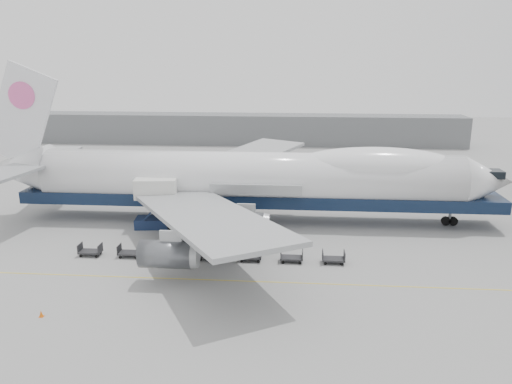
{
  "coord_description": "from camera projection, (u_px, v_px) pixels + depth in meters",
  "views": [
    {
      "loc": [
        5.58,
        -48.75,
        20.44
      ],
      "look_at": [
        1.24,
        6.0,
        5.43
      ],
      "focal_mm": 35.0,
      "sensor_mm": 36.0,
      "label": 1
    }
  ],
  "objects": [
    {
      "name": "ground",
      "position": [
        240.0,
        256.0,
        52.69
      ],
      "size": [
        260.0,
        260.0,
        0.0
      ],
      "primitive_type": "plane",
      "color": "gray",
      "rests_on": "ground"
    },
    {
      "name": "apron_line",
      "position": [
        233.0,
        281.0,
        46.92
      ],
      "size": [
        60.0,
        0.15,
        0.01
      ],
      "primitive_type": "cube",
      "color": "gold",
      "rests_on": "ground"
    },
    {
      "name": "hangar",
      "position": [
        230.0,
        129.0,
        119.84
      ],
      "size": [
        110.0,
        8.0,
        7.0
      ],
      "primitive_type": "cube",
      "color": "slate",
      "rests_on": "ground"
    },
    {
      "name": "airliner",
      "position": [
        255.0,
        178.0,
        62.7
      ],
      "size": [
        67.0,
        55.3,
        19.98
      ],
      "color": "white",
      "rests_on": "ground"
    },
    {
      "name": "catering_truck",
      "position": [
        157.0,
        200.0,
        60.82
      ],
      "size": [
        5.69,
        4.21,
        6.2
      ],
      "rotation": [
        0.0,
        0.0,
        0.11
      ],
      "color": "#182648",
      "rests_on": "ground"
    },
    {
      "name": "traffic_cone",
      "position": [
        41.0,
        314.0,
        40.39
      ],
      "size": [
        0.37,
        0.37,
        0.54
      ],
      "rotation": [
        0.0,
        0.0,
        -0.42
      ],
      "color": "#E7600C",
      "rests_on": "ground"
    },
    {
      "name": "dolly_0",
      "position": [
        90.0,
        251.0,
        52.72
      ],
      "size": [
        2.3,
        1.35,
        1.3
      ],
      "color": "#2D2D30",
      "rests_on": "ground"
    },
    {
      "name": "dolly_1",
      "position": [
        130.0,
        252.0,
        52.39
      ],
      "size": [
        2.3,
        1.35,
        1.3
      ],
      "color": "#2D2D30",
      "rests_on": "ground"
    },
    {
      "name": "dolly_2",
      "position": [
        169.0,
        253.0,
        52.07
      ],
      "size": [
        2.3,
        1.35,
        1.3
      ],
      "color": "#2D2D30",
      "rests_on": "ground"
    },
    {
      "name": "dolly_3",
      "position": [
        210.0,
        254.0,
        51.75
      ],
      "size": [
        2.3,
        1.35,
        1.3
      ],
      "color": "#2D2D30",
      "rests_on": "ground"
    },
    {
      "name": "dolly_4",
      "position": [
        250.0,
        256.0,
        51.42
      ],
      "size": [
        2.3,
        1.35,
        1.3
      ],
      "color": "#2D2D30",
      "rests_on": "ground"
    },
    {
      "name": "dolly_5",
      "position": [
        292.0,
        257.0,
        51.1
      ],
      "size": [
        2.3,
        1.35,
        1.3
      ],
      "color": "#2D2D30",
      "rests_on": "ground"
    },
    {
      "name": "dolly_6",
      "position": [
        333.0,
        258.0,
        50.77
      ],
      "size": [
        2.3,
        1.35,
        1.3
      ],
      "color": "#2D2D30",
      "rests_on": "ground"
    }
  ]
}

